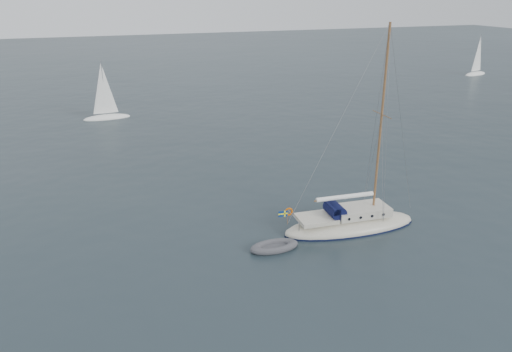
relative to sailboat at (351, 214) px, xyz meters
name	(u,v)px	position (x,y,z in m)	size (l,w,h in m)	color
ground	(298,232)	(-3.51, 0.62, -1.04)	(300.00, 300.00, 0.00)	black
sailboat	(351,214)	(0.00, 0.00, 0.00)	(9.65, 2.89, 13.74)	beige
dinghy	(274,247)	(-5.81, -0.96, -0.84)	(3.10, 1.40, 0.44)	#4D4E52
distant_yacht_c	(104,93)	(-12.99, 36.14, 2.12)	(5.57, 2.97, 7.39)	white
distant_yacht_b	(478,56)	(53.02, 46.97, 2.24)	(5.78, 3.08, 7.66)	white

